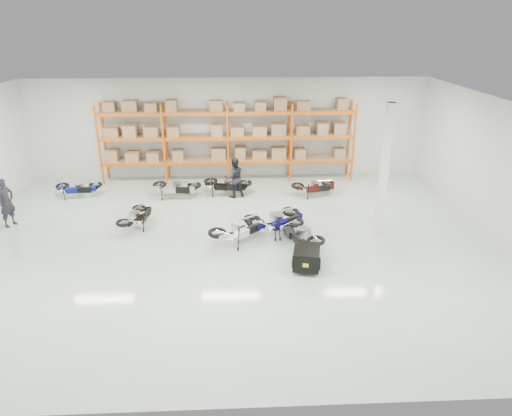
{
  "coord_description": "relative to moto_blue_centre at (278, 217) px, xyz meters",
  "views": [
    {
      "loc": [
        0.32,
        -13.59,
        6.93
      ],
      "look_at": [
        0.97,
        0.31,
        1.1
      ],
      "focal_mm": 32.0,
      "sensor_mm": 36.0,
      "label": 1
    }
  ],
  "objects": [
    {
      "name": "moto_back_c",
      "position": [
        -1.82,
        3.81,
        -0.03
      ],
      "size": [
        1.93,
        1.23,
        1.15
      ],
      "primitive_type": null,
      "rotation": [
        0.0,
        -0.09,
        1.37
      ],
      "color": "black",
      "rests_on": "ground"
    },
    {
      "name": "moto_back_b",
      "position": [
        -3.92,
        3.57,
        -0.04
      ],
      "size": [
        1.83,
        1.05,
        1.13
      ],
      "primitive_type": null,
      "rotation": [
        0.0,
        -0.09,
        1.46
      ],
      "color": "#9DA0A6",
      "rests_on": "ground"
    },
    {
      "name": "trailer",
      "position": [
        0.61,
        -2.59,
        -0.19
      ],
      "size": [
        0.94,
        1.65,
        0.67
      ],
      "rotation": [
        0.0,
        0.0,
        -0.21
      ],
      "color": "black",
      "rests_on": "ground"
    },
    {
      "name": "pallet_rack",
      "position": [
        -1.75,
        5.71,
        1.68
      ],
      "size": [
        11.28,
        0.98,
        3.62
      ],
      "color": "#E3570B",
      "rests_on": "ground"
    },
    {
      "name": "structural_column",
      "position": [
        3.45,
        -0.24,
        1.67
      ],
      "size": [
        0.25,
        0.25,
        4.5
      ],
      "primitive_type": "cube",
      "color": "white",
      "rests_on": "ground"
    },
    {
      "name": "moto_black_far_left",
      "position": [
        -4.98,
        0.72,
        -0.1
      ],
      "size": [
        1.12,
        1.72,
        1.02
      ],
      "primitive_type": null,
      "rotation": [
        0.0,
        -0.09,
        2.91
      ],
      "color": "black",
      "rests_on": "ground"
    },
    {
      "name": "moto_back_d",
      "position": [
        1.86,
        3.48,
        -0.08
      ],
      "size": [
        1.75,
        1.12,
        1.05
      ],
      "primitive_type": null,
      "rotation": [
        0.0,
        -0.09,
        1.77
      ],
      "color": "#3C0C0C",
      "rests_on": "ground"
    },
    {
      "name": "room",
      "position": [
        -1.75,
        -0.74,
        1.67
      ],
      "size": [
        18.0,
        18.0,
        18.0
      ],
      "color": "silver",
      "rests_on": "ground"
    },
    {
      "name": "moto_touring_right",
      "position": [
        0.61,
        -0.99,
        -0.04
      ],
      "size": [
        1.4,
        1.95,
        1.14
      ],
      "primitive_type": null,
      "rotation": [
        0.0,
        -0.09,
        0.33
      ],
      "color": "black",
      "rests_on": "ground"
    },
    {
      "name": "moto_blue_centre",
      "position": [
        0.0,
        0.0,
        0.0
      ],
      "size": [
        2.09,
        1.87,
        1.23
      ],
      "primitive_type": null,
      "rotation": [
        0.0,
        -0.09,
        2.19
      ],
      "color": "#0C0853",
      "rests_on": "ground"
    },
    {
      "name": "person_back",
      "position": [
        -1.49,
        3.47,
        0.26
      ],
      "size": [
        0.99,
        0.88,
        1.69
      ],
      "primitive_type": "imported",
      "rotation": [
        0.0,
        0.0,
        3.49
      ],
      "color": "black",
      "rests_on": "ground"
    },
    {
      "name": "moto_silver_left",
      "position": [
        -1.33,
        -0.62,
        -0.01
      ],
      "size": [
        2.0,
        1.91,
        1.2
      ],
      "primitive_type": null,
      "rotation": [
        0.0,
        -0.09,
        2.29
      ],
      "color": "silver",
      "rests_on": "ground"
    },
    {
      "name": "person_left",
      "position": [
        -9.55,
        1.0,
        0.31
      ],
      "size": [
        0.64,
        0.76,
        1.78
      ],
      "primitive_type": "imported",
      "rotation": [
        0.0,
        0.0,
        1.18
      ],
      "color": "#23212A",
      "rests_on": "ground"
    },
    {
      "name": "moto_back_a",
      "position": [
        -8.0,
        3.81,
        -0.08
      ],
      "size": [
        1.66,
        0.89,
        1.05
      ],
      "primitive_type": null,
      "rotation": [
        0.0,
        -0.09,
        1.62
      ],
      "color": "navy",
      "rests_on": "ground"
    }
  ]
}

